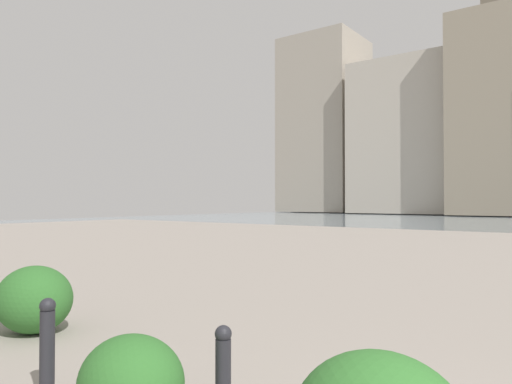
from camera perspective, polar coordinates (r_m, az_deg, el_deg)
The scene contains 7 objects.
building_slab at distance 67.70m, azimuth 27.46°, elevation 8.09°, with size 10.24×14.46×26.75m.
building_annex at distance 70.95m, azimuth 17.72°, elevation 6.18°, with size 14.27×10.38×21.22m.
building_highrise at distance 79.35m, azimuth 8.26°, elevation 7.86°, with size 12.00×11.40×28.08m.
bollard_near at distance 3.82m, azimuth -3.97°, elevation -20.59°, with size 0.13×0.13×0.71m.
bollard_mid at distance 4.46m, azimuth -23.84°, elevation -16.70°, with size 0.13×0.13×0.84m.
shrub_round at distance 6.66m, azimuth -25.13°, elevation -11.62°, with size 0.98×0.89×0.84m.
shrub_tall at distance 3.76m, azimuth -14.79°, elevation -21.36°, with size 0.80×0.72×0.68m.
Camera 1 is at (0.18, 1.60, 1.64)m, focal length 33.22 mm.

